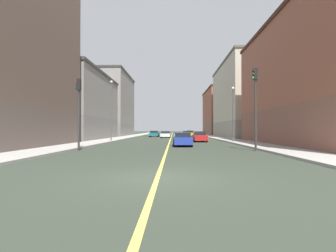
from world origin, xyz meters
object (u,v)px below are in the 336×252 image
street_lamp_right_near (111,105)px  building_left_far (221,112)px  car_teal (154,134)px  car_silver (186,133)px  car_red (199,137)px  building_left_mid (243,100)px  car_white (166,134)px  building_right_midblock (77,106)px  building_right_distant (110,105)px  traffic_light_right_near (79,104)px  car_blue (182,139)px  car_yellow (190,134)px  traffic_light_left_near (255,98)px  building_left_near (318,80)px  street_lamp_left_near (233,108)px

street_lamp_right_near → building_left_far: bearing=63.8°
car_teal → car_silver: car_teal is taller
car_teal → car_red: car_red is taller
building_left_mid → car_white: size_ratio=5.79×
building_right_midblock → car_silver: size_ratio=5.19×
building_right_distant → traffic_light_right_near: 45.72m
building_right_midblock → street_lamp_right_near: 9.95m
car_blue → building_left_mid: bearing=65.4°
building_right_distant → car_yellow: bearing=-13.5°
building_left_mid → street_lamp_right_near: building_left_mid is taller
car_silver → building_right_distant: bearing=-161.7°
building_right_distant → traffic_light_right_near: size_ratio=3.50×
building_left_mid → car_yellow: building_left_mid is taller
traffic_light_left_near → car_white: bearing=104.0°
building_left_near → car_red: building_left_near is taller
building_left_far → car_teal: bearing=-127.6°
street_lamp_right_near → car_red: 12.66m
building_left_far → traffic_light_left_near: bearing=-97.5°
car_yellow → car_white: size_ratio=1.03×
car_blue → car_red: (2.56, 9.26, 0.00)m
street_lamp_left_near → car_white: 21.69m
building_left_near → car_blue: (-13.67, -0.74, -6.00)m
car_blue → car_white: car_blue is taller
building_left_far → building_right_midblock: building_left_far is taller
building_left_far → car_blue: 58.28m
building_right_distant → car_white: 20.32m
car_white → traffic_light_right_near: bearing=-100.5°
building_right_midblock → building_right_distant: building_right_distant is taller
building_right_distant → street_lamp_right_near: size_ratio=2.43×
building_left_mid → building_left_far: size_ratio=1.12×
building_right_distant → car_red: size_ratio=4.61×
street_lamp_right_near → car_red: size_ratio=1.90×
car_yellow → street_lamp_right_near: bearing=-115.9°
building_left_near → car_blue: size_ratio=6.40×
traffic_light_left_near → traffic_light_right_near: traffic_light_left_near is taller
building_left_far → car_yellow: (-10.87, -21.73, -6.21)m
building_left_far → car_silver: building_left_far is taller
building_left_near → traffic_light_left_near: size_ratio=4.04×
building_left_mid → car_silver: bearing=126.1°
building_right_midblock → car_white: 17.76m
car_red → car_white: 17.75m
car_red → car_blue: bearing=-105.4°
building_left_far → car_yellow: bearing=-116.6°
building_right_midblock → traffic_light_right_near: size_ratio=3.61×
building_right_midblock → street_lamp_right_near: size_ratio=2.50×
building_right_distant → building_left_mid: bearing=-17.1°
car_red → street_lamp_left_near: bearing=-31.1°
traffic_light_left_near → street_lamp_left_near: size_ratio=0.95×
building_right_midblock → traffic_light_right_near: (8.15, -22.11, -1.70)m
building_right_distant → street_lamp_left_near: 39.82m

